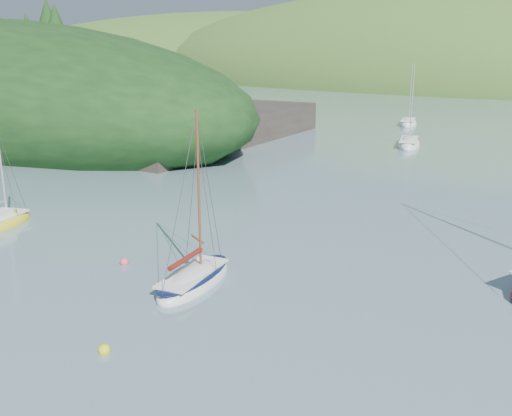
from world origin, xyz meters
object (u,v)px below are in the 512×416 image
Objects in this scene: distant_sloop_a at (409,145)px; distant_sloop_c at (408,124)px; sailboat_yellow at (1,223)px; daysailer_white at (194,280)px.

distant_sloop_a reaches higher than distant_sloop_c.
sailboat_yellow is 0.67× the size of distant_sloop_a.
sailboat_yellow is at bearing 169.05° from daysailer_white.
distant_sloop_c is at bearing 90.53° from daysailer_white.
daysailer_white is 62.65m from distant_sloop_c.
distant_sloop_c is (-1.73, 61.47, 0.00)m from sailboat_yellow.
daysailer_white is at bearing -99.88° from distant_sloop_a.
distant_sloop_c is at bearing 93.26° from distant_sloop_a.
distant_sloop_a is at bearing 86.59° from daysailer_white.
distant_sloop_c is (-17.62, 60.12, -0.04)m from daysailer_white.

